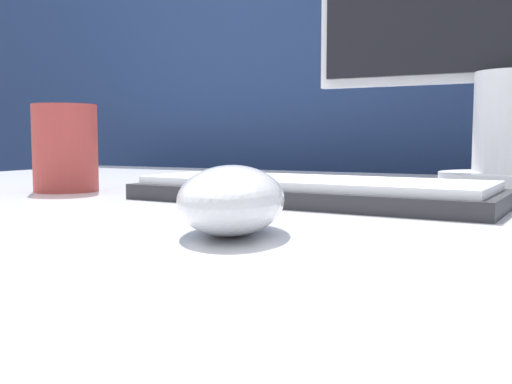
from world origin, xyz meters
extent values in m
cube|color=navy|center=(0.00, 0.63, 0.63)|extent=(5.00, 0.03, 1.26)
ellipsoid|color=silver|center=(0.05, -0.23, 0.78)|extent=(0.11, 0.14, 0.05)
cube|color=#28282D|center=(0.02, -0.02, 0.76)|extent=(0.37, 0.15, 0.02)
cube|color=white|center=(0.02, -0.02, 0.77)|extent=(0.35, 0.14, 0.01)
cylinder|color=white|center=(0.18, 0.25, 0.76)|extent=(0.17, 0.17, 0.02)
cylinder|color=white|center=(0.18, 0.25, 0.84)|extent=(0.09, 0.09, 0.13)
cylinder|color=#A33833|center=(-0.29, -0.04, 0.80)|extent=(0.08, 0.08, 0.10)
camera|label=1|loc=(0.25, -0.57, 0.82)|focal=42.00mm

